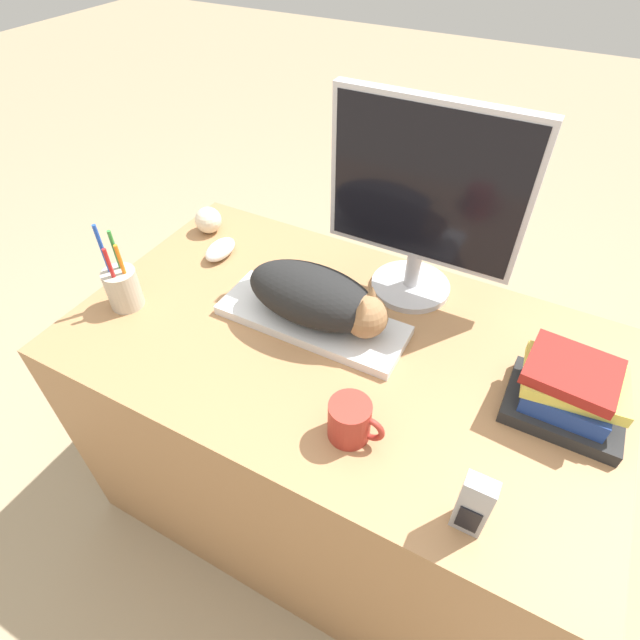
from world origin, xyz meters
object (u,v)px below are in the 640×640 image
at_px(book_stack, 568,393).
at_px(cat, 319,298).
at_px(keyboard, 312,320).
at_px(baseball, 208,220).
at_px(computer_mouse, 220,249).
at_px(phone, 473,505).
at_px(pen_cup, 123,287).
at_px(monitor, 424,196).
at_px(coffee_mug, 351,421).

bearing_deg(book_stack, cat, -178.69).
xyz_separation_m(keyboard, baseball, (-0.45, 0.21, 0.03)).
distance_m(keyboard, computer_mouse, 0.37).
height_order(phone, book_stack, phone).
distance_m(pen_cup, phone, 0.91).
height_order(monitor, book_stack, monitor).
relative_size(computer_mouse, baseball, 1.42).
bearing_deg(phone, keyboard, 146.39).
relative_size(coffee_mug, pen_cup, 0.49).
bearing_deg(keyboard, monitor, 55.52).
height_order(baseball, phone, phone).
relative_size(computer_mouse, pen_cup, 0.48).
bearing_deg(computer_mouse, coffee_mug, -32.22).
bearing_deg(pen_cup, monitor, 32.81).
relative_size(baseball, phone, 0.57).
distance_m(cat, book_stack, 0.54).
bearing_deg(computer_mouse, book_stack, -6.76).
bearing_deg(coffee_mug, cat, 129.44).
xyz_separation_m(pen_cup, book_stack, (0.99, 0.16, 0.00)).
distance_m(keyboard, monitor, 0.38).
bearing_deg(book_stack, monitor, 151.33).
xyz_separation_m(coffee_mug, pen_cup, (-0.65, 0.08, 0.01)).
bearing_deg(monitor, pen_cup, -147.19).
bearing_deg(cat, keyboard, -180.00).
height_order(computer_mouse, pen_cup, pen_cup).
relative_size(monitor, book_stack, 2.17).
bearing_deg(computer_mouse, pen_cup, -106.91).
xyz_separation_m(cat, pen_cup, (-0.45, -0.15, -0.03)).
xyz_separation_m(coffee_mug, phone, (0.25, -0.07, 0.02)).
bearing_deg(phone, cat, 145.31).
relative_size(cat, book_stack, 1.55).
xyz_separation_m(monitor, computer_mouse, (-0.51, -0.11, -0.24)).
distance_m(coffee_mug, book_stack, 0.43).
xyz_separation_m(monitor, coffee_mug, (0.05, -0.47, -0.22)).
bearing_deg(computer_mouse, keyboard, -18.86).
height_order(coffee_mug, pen_cup, pen_cup).
height_order(keyboard, baseball, baseball).
height_order(cat, baseball, cat).
bearing_deg(pen_cup, computer_mouse, 73.09).
distance_m(phone, book_stack, 0.33).
relative_size(computer_mouse, coffee_mug, 0.96).
distance_m(monitor, phone, 0.64).
xyz_separation_m(baseball, book_stack, (1.01, -0.19, 0.02)).
xyz_separation_m(keyboard, book_stack, (0.56, 0.01, 0.04)).
relative_size(cat, baseball, 4.49).
relative_size(pen_cup, baseball, 2.98).
height_order(pen_cup, baseball, pen_cup).
xyz_separation_m(keyboard, cat, (0.02, 0.00, 0.08)).
bearing_deg(computer_mouse, baseball, 140.37).
distance_m(keyboard, book_stack, 0.56).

